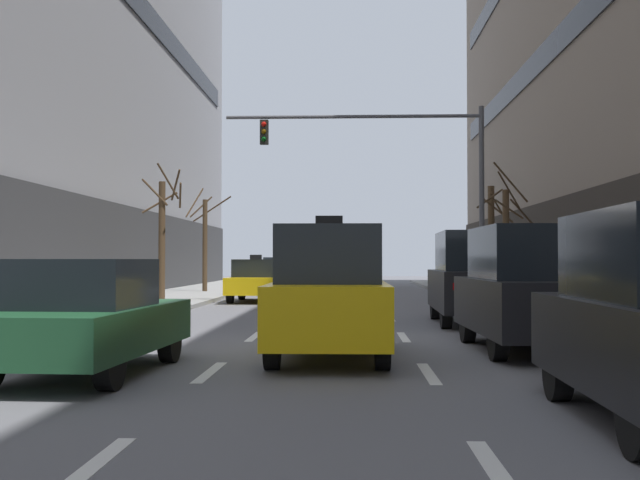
{
  "coord_description": "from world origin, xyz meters",
  "views": [
    {
      "loc": [
        0.43,
        -13.75,
        1.56
      ],
      "look_at": [
        -0.71,
        15.79,
        2.3
      ],
      "focal_mm": 43.82,
      "sensor_mm": 36.0,
      "label": 1
    }
  ],
  "objects_px": {
    "taxi_driving_1": "(329,293)",
    "traffic_signal_0": "(405,164)",
    "street_tree_2": "(506,239)",
    "street_tree_1": "(163,234)",
    "car_driving_0": "(88,318)",
    "car_driving_3": "(281,274)",
    "car_parked_1": "(528,289)",
    "street_tree_3": "(492,237)",
    "street_tree_0": "(205,241)",
    "car_parked_2": "(475,278)",
    "taxi_driving_2": "(341,268)",
    "taxi_driving_4": "(256,281)"
  },
  "relations": [
    {
      "from": "street_tree_0",
      "to": "street_tree_2",
      "type": "height_order",
      "value": "street_tree_2"
    },
    {
      "from": "car_parked_2",
      "to": "street_tree_1",
      "type": "distance_m",
      "value": 12.38
    },
    {
      "from": "taxi_driving_4",
      "to": "street_tree_3",
      "type": "xyz_separation_m",
      "value": [
        9.16,
        2.75,
        1.67
      ]
    },
    {
      "from": "street_tree_3",
      "to": "street_tree_1",
      "type": "bearing_deg",
      "value": -159.15
    },
    {
      "from": "street_tree_2",
      "to": "street_tree_1",
      "type": "bearing_deg",
      "value": -172.07
    },
    {
      "from": "car_parked_1",
      "to": "street_tree_2",
      "type": "relative_size",
      "value": 0.9
    },
    {
      "from": "car_parked_2",
      "to": "street_tree_1",
      "type": "height_order",
      "value": "street_tree_1"
    },
    {
      "from": "taxi_driving_4",
      "to": "car_parked_2",
      "type": "bearing_deg",
      "value": -56.12
    },
    {
      "from": "car_parked_2",
      "to": "street_tree_2",
      "type": "xyz_separation_m",
      "value": [
        2.65,
        9.47,
        1.21
      ]
    },
    {
      "from": "car_driving_3",
      "to": "street_tree_0",
      "type": "height_order",
      "value": "street_tree_0"
    },
    {
      "from": "taxi_driving_1",
      "to": "car_parked_2",
      "type": "bearing_deg",
      "value": 63.4
    },
    {
      "from": "car_driving_3",
      "to": "traffic_signal_0",
      "type": "xyz_separation_m",
      "value": [
        5.33,
        -12.2,
        3.98
      ]
    },
    {
      "from": "car_driving_3",
      "to": "traffic_signal_0",
      "type": "distance_m",
      "value": 13.9
    },
    {
      "from": "car_driving_0",
      "to": "car_parked_1",
      "type": "xyz_separation_m",
      "value": [
        6.58,
        3.0,
        0.28
      ]
    },
    {
      "from": "taxi_driving_2",
      "to": "street_tree_2",
      "type": "bearing_deg",
      "value": -66.88
    },
    {
      "from": "taxi_driving_4",
      "to": "street_tree_2",
      "type": "relative_size",
      "value": 0.86
    },
    {
      "from": "street_tree_3",
      "to": "street_tree_0",
      "type": "bearing_deg",
      "value": 164.23
    },
    {
      "from": "street_tree_2",
      "to": "taxi_driving_1",
      "type": "bearing_deg",
      "value": -110.36
    },
    {
      "from": "car_parked_1",
      "to": "car_driving_0",
      "type": "bearing_deg",
      "value": -155.46
    },
    {
      "from": "street_tree_1",
      "to": "street_tree_3",
      "type": "distance_m",
      "value": 13.06
    },
    {
      "from": "street_tree_0",
      "to": "street_tree_3",
      "type": "relative_size",
      "value": 0.97
    },
    {
      "from": "traffic_signal_0",
      "to": "car_parked_1",
      "type": "bearing_deg",
      "value": -84.96
    },
    {
      "from": "street_tree_2",
      "to": "taxi_driving_4",
      "type": "bearing_deg",
      "value": 178.75
    },
    {
      "from": "car_parked_1",
      "to": "taxi_driving_1",
      "type": "bearing_deg",
      "value": -162.26
    },
    {
      "from": "taxi_driving_1",
      "to": "traffic_signal_0",
      "type": "relative_size",
      "value": 0.49
    },
    {
      "from": "street_tree_2",
      "to": "street_tree_3",
      "type": "bearing_deg",
      "value": 89.57
    },
    {
      "from": "traffic_signal_0",
      "to": "street_tree_2",
      "type": "relative_size",
      "value": 1.8
    },
    {
      "from": "traffic_signal_0",
      "to": "street_tree_1",
      "type": "xyz_separation_m",
      "value": [
        -8.37,
        0.19,
        -2.37
      ]
    },
    {
      "from": "street_tree_1",
      "to": "street_tree_0",
      "type": "bearing_deg",
      "value": 90.34
    },
    {
      "from": "car_driving_3",
      "to": "street_tree_2",
      "type": "distance_m",
      "value": 13.86
    },
    {
      "from": "taxi_driving_2",
      "to": "street_tree_1",
      "type": "xyz_separation_m",
      "value": [
        -6.0,
        -16.2,
        1.37
      ]
    },
    {
      "from": "taxi_driving_1",
      "to": "street_tree_2",
      "type": "height_order",
      "value": "street_tree_2"
    },
    {
      "from": "car_parked_1",
      "to": "street_tree_2",
      "type": "distance_m",
      "value": 15.39
    },
    {
      "from": "car_parked_2",
      "to": "street_tree_0",
      "type": "xyz_separation_m",
      "value": [
        -9.59,
        15.89,
        1.31
      ]
    },
    {
      "from": "taxi_driving_2",
      "to": "car_driving_3",
      "type": "relative_size",
      "value": 0.99
    },
    {
      "from": "taxi_driving_2",
      "to": "traffic_signal_0",
      "type": "distance_m",
      "value": 16.98
    },
    {
      "from": "car_driving_3",
      "to": "traffic_signal_0",
      "type": "height_order",
      "value": "traffic_signal_0"
    },
    {
      "from": "car_driving_0",
      "to": "street_tree_1",
      "type": "distance_m",
      "value": 16.77
    },
    {
      "from": "traffic_signal_0",
      "to": "street_tree_3",
      "type": "bearing_deg",
      "value": 51.63
    },
    {
      "from": "car_driving_3",
      "to": "street_tree_3",
      "type": "relative_size",
      "value": 0.94
    },
    {
      "from": "car_driving_0",
      "to": "street_tree_2",
      "type": "relative_size",
      "value": 0.87
    },
    {
      "from": "taxi_driving_1",
      "to": "street_tree_1",
      "type": "xyz_separation_m",
      "value": [
        -6.18,
        14.49,
        1.4
      ]
    },
    {
      "from": "traffic_signal_0",
      "to": "street_tree_0",
      "type": "xyz_separation_m",
      "value": [
        -8.42,
        8.31,
        -2.39
      ]
    },
    {
      "from": "taxi_driving_1",
      "to": "traffic_signal_0",
      "type": "height_order",
      "value": "traffic_signal_0"
    },
    {
      "from": "car_parked_1",
      "to": "street_tree_0",
      "type": "height_order",
      "value": "street_tree_0"
    },
    {
      "from": "taxi_driving_1",
      "to": "traffic_signal_0",
      "type": "xyz_separation_m",
      "value": [
        2.2,
        14.29,
        3.77
      ]
    },
    {
      "from": "taxi_driving_4",
      "to": "traffic_signal_0",
      "type": "relative_size",
      "value": 0.48
    },
    {
      "from": "taxi_driving_2",
      "to": "street_tree_1",
      "type": "height_order",
      "value": "street_tree_1"
    },
    {
      "from": "car_driving_0",
      "to": "street_tree_2",
      "type": "xyz_separation_m",
      "value": [
        9.23,
        18.12,
        1.55
      ]
    },
    {
      "from": "taxi_driving_1",
      "to": "street_tree_2",
      "type": "xyz_separation_m",
      "value": [
        6.01,
        16.19,
        1.28
      ]
    }
  ]
}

